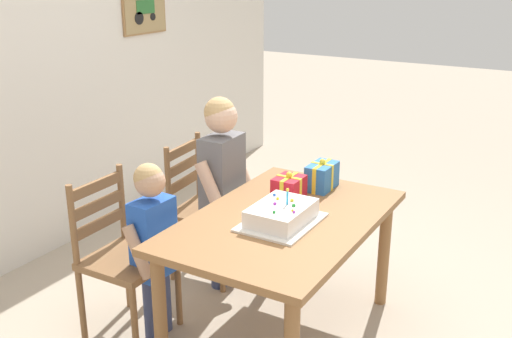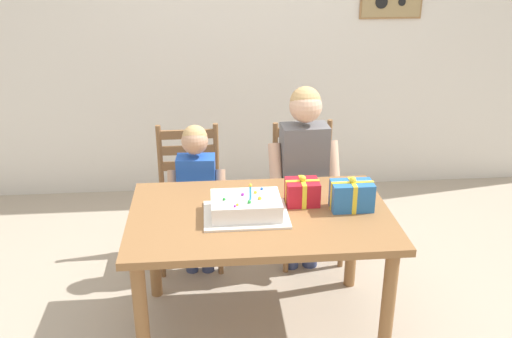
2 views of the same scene
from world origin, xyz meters
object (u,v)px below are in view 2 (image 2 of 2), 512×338
at_px(gift_box_beside_cake, 352,196).
at_px(chair_left, 190,196).
at_px(birthday_cake, 246,207).
at_px(child_older, 304,163).
at_px(gift_box_red_large, 302,192).
at_px(child_younger, 197,186).
at_px(chair_right, 306,191).
at_px(dining_table, 260,229).

relative_size(gift_box_beside_cake, chair_left, 0.25).
height_order(birthday_cake, child_older, child_older).
bearing_deg(gift_box_red_large, chair_left, 132.14).
bearing_deg(chair_left, child_younger, -73.83).
relative_size(chair_left, child_younger, 0.90).
bearing_deg(gift_box_red_large, child_older, 79.49).
distance_m(chair_right, child_younger, 0.78).
bearing_deg(child_younger, dining_table, -60.68).
xyz_separation_m(birthday_cake, gift_box_beside_cake, (0.57, 0.03, 0.03)).
relative_size(gift_box_red_large, child_younger, 0.18).
bearing_deg(child_older, gift_box_beside_cake, -75.55).
relative_size(gift_box_red_large, chair_left, 0.20).
height_order(birthday_cake, chair_left, chair_left).
height_order(gift_box_beside_cake, child_older, child_older).
height_order(gift_box_beside_cake, child_younger, child_younger).
relative_size(birthday_cake, chair_right, 0.48).
bearing_deg(birthday_cake, chair_left, 111.27).
height_order(dining_table, chair_right, chair_right).
bearing_deg(dining_table, gift_box_red_large, 21.92).
distance_m(dining_table, child_younger, 0.70).
bearing_deg(gift_box_beside_cake, gift_box_red_large, 160.37).
distance_m(dining_table, chair_right, 0.91).
distance_m(chair_left, child_younger, 0.25).
bearing_deg(chair_right, child_older, -107.34).
bearing_deg(chair_right, chair_left, 179.99).
relative_size(dining_table, chair_left, 1.51).
relative_size(birthday_cake, child_older, 0.35).
bearing_deg(birthday_cake, child_older, 57.07).
xyz_separation_m(dining_table, gift_box_red_large, (0.24, 0.10, 0.16)).
bearing_deg(child_younger, chair_right, 14.39).
bearing_deg(dining_table, gift_box_beside_cake, 0.78).
bearing_deg(chair_left, child_older, -14.52).
relative_size(chair_left, chair_right, 1.00).
bearing_deg(child_older, birthday_cake, -122.93).
bearing_deg(child_older, dining_table, -118.71).
height_order(dining_table, gift_box_beside_cake, gift_box_beside_cake).
distance_m(chair_left, child_older, 0.81).
xyz_separation_m(gift_box_beside_cake, child_older, (-0.16, 0.60, -0.05)).
bearing_deg(dining_table, child_younger, 119.32).
bearing_deg(chair_left, gift_box_beside_cake, -41.78).
bearing_deg(birthday_cake, gift_box_beside_cake, 3.16).
relative_size(gift_box_red_large, gift_box_beside_cake, 0.81).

